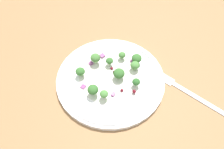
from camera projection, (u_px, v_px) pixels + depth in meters
The scene contains 24 objects.
ground_plane at pixel (111, 80), 61.36cm from camera, with size 180.00×180.00×2.00cm, color olive.
plate at pixel (112, 79), 59.35cm from camera, with size 28.72×28.72×1.70cm.
dressing_pool at pixel (112, 78), 58.99cm from camera, with size 16.66×16.66×0.20cm, color white.
broccoli_floret_0 at pixel (104, 94), 53.77cm from camera, with size 2.08×2.08×2.10cm.
broccoli_floret_1 at pixel (122, 55), 61.52cm from camera, with size 2.00×2.00×2.02cm.
broccoli_floret_2 at pixel (136, 82), 56.04cm from camera, with size 2.03×2.03×2.05cm.
broccoli_floret_3 at pixel (135, 65), 59.20cm from camera, with size 2.49×2.49×2.52cm.
broccoli_floret_4 at pixel (137, 58), 60.66cm from camera, with size 2.77×2.77×2.80cm.
broccoli_floret_5 at pixel (95, 58), 60.13cm from camera, with size 2.71×2.71×2.75cm.
broccoli_floret_6 at pixel (80, 72), 57.92cm from camera, with size 2.48×2.48×2.51cm.
broccoli_floret_7 at pixel (119, 74), 57.36cm from camera, with size 2.96×2.96×2.99cm.
broccoli_floret_8 at pixel (109, 61), 60.04cm from camera, with size 2.01×2.01×2.04cm.
broccoli_floret_9 at pixel (93, 90), 54.23cm from camera, with size 2.71×2.71×2.74cm.
cranberry_0 at pixel (112, 68), 60.35cm from camera, with size 0.80×0.80×0.80cm, color maroon.
cranberry_1 at pixel (134, 92), 55.49cm from camera, with size 0.97×0.97×0.97cm, color maroon.
cranberry_2 at pixel (114, 72), 59.53cm from camera, with size 0.72×0.72×0.72cm, color #4C0A14.
cranberry_3 at pixel (122, 90), 56.17cm from camera, with size 0.79×0.79×0.79cm, color maroon.
onion_bit_0 at pixel (83, 87), 57.07cm from camera, with size 1.20×1.15×0.39cm, color #843D75.
onion_bit_1 at pixel (135, 65), 60.70cm from camera, with size 1.36×1.32×0.56cm, color #934C84.
onion_bit_2 at pixel (113, 94), 55.55cm from camera, with size 1.17×0.84×0.57cm, color #934C84.
onion_bit_3 at pixel (91, 63), 61.42cm from camera, with size 1.07×1.02×0.47cm, color #934C84.
onion_bit_4 at pixel (133, 61), 61.81cm from camera, with size 1.29×1.08×0.45cm, color #A35B93.
onion_bit_5 at pixel (102, 56), 63.09cm from camera, with size 1.27×1.24×0.60cm, color #934C84.
fork at pixel (188, 92), 57.59cm from camera, with size 11.47×16.68×0.50cm.
Camera 1 is at (-34.79, -4.49, 49.37)cm, focal length 35.73 mm.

